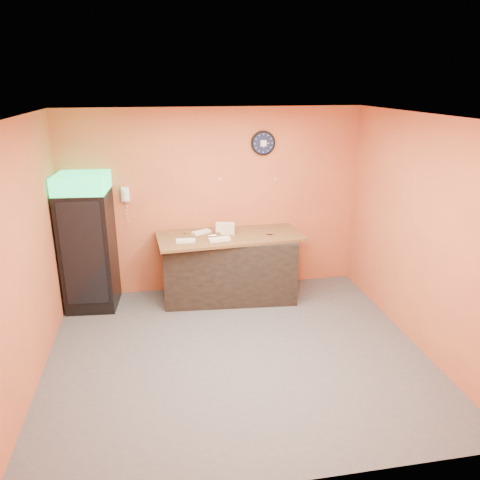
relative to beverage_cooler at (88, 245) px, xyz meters
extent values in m
plane|color=#47474C|center=(1.85, -1.61, -0.96)|extent=(4.50, 4.50, 0.00)
cube|color=#CE673A|center=(1.85, 0.39, 0.44)|extent=(4.50, 0.02, 2.80)
cube|color=#CE673A|center=(-0.40, -1.61, 0.44)|extent=(0.02, 4.00, 2.80)
cube|color=#CE673A|center=(4.10, -1.61, 0.44)|extent=(0.02, 4.00, 2.80)
cube|color=white|center=(1.85, -1.61, 1.84)|extent=(4.50, 4.00, 0.02)
cube|color=black|center=(0.00, 0.04, -0.10)|extent=(0.74, 0.74, 1.71)
cube|color=#1BE672|center=(0.00, 0.04, 0.88)|extent=(0.74, 0.74, 0.24)
cube|color=black|center=(0.02, -0.30, -0.03)|extent=(0.57, 0.07, 1.47)
cube|color=black|center=(2.01, -0.03, -0.48)|extent=(1.98, 1.00, 0.96)
cylinder|color=black|center=(2.59, 0.37, 1.32)|extent=(0.36, 0.05, 0.36)
cylinder|color=#0F1433|center=(2.59, 0.34, 1.32)|extent=(0.31, 0.01, 0.31)
cube|color=white|center=(2.59, 0.33, 1.32)|extent=(0.09, 0.00, 0.09)
cube|color=white|center=(0.54, 0.35, 0.63)|extent=(0.11, 0.07, 0.21)
cube|color=white|center=(0.54, 0.30, 0.63)|extent=(0.05, 0.04, 0.17)
cube|color=brown|center=(2.01, -0.03, 0.02)|extent=(2.16, 1.07, 0.04)
cube|color=beige|center=(1.96, 0.01, 0.07)|extent=(0.29, 0.15, 0.06)
cube|color=beige|center=(1.96, 0.01, 0.13)|extent=(0.29, 0.15, 0.06)
cube|color=beige|center=(1.96, 0.01, 0.19)|extent=(0.29, 0.15, 0.06)
cube|color=white|center=(1.36, -0.25, 0.06)|extent=(0.27, 0.12, 0.04)
cube|color=white|center=(1.83, -0.27, 0.06)|extent=(0.32, 0.17, 0.04)
cube|color=white|center=(1.61, 0.11, 0.06)|extent=(0.30, 0.22, 0.04)
cylinder|color=silver|center=(1.85, -0.05, 0.07)|extent=(0.06, 0.06, 0.06)
camera|label=1|loc=(1.01, -6.49, 2.19)|focal=35.00mm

